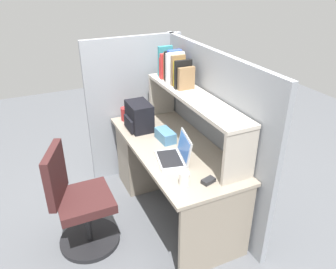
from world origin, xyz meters
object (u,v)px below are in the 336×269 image
tissue_box (165,135)px  snack_canister (126,114)px  backpack (139,117)px  laptop (176,155)px  computer_mouse (208,181)px  paper_cup (184,179)px  office_chair (79,206)px

tissue_box → snack_canister: snack_canister is taller
backpack → snack_canister: backpack is taller
laptop → computer_mouse: size_ratio=3.42×
tissue_box → computer_mouse: bearing=-1.5°
backpack → computer_mouse: (1.07, 0.15, -0.12)m
backpack → paper_cup: size_ratio=2.89×
laptop → snack_canister: bearing=-172.2°
laptop → paper_cup: size_ratio=3.43×
laptop → office_chair: bearing=-101.6°
tissue_box → snack_canister: 0.61m
backpack → computer_mouse: 1.09m
backpack → office_chair: size_ratio=0.32×
backpack → computer_mouse: bearing=8.1°
office_chair → laptop: bearing=-79.2°
computer_mouse → tissue_box: (-0.74, -0.02, 0.03)m
backpack → tissue_box: backpack is taller
paper_cup → snack_canister: snack_canister is taller
paper_cup → snack_canister: bearing=-178.5°
computer_mouse → snack_canister: bearing=173.2°
laptop → snack_canister: 0.94m
backpack → paper_cup: bearing=-1.2°
paper_cup → office_chair: (-0.51, -0.72, -0.39)m
laptop → snack_canister: (-0.93, -0.13, 0.02)m
laptop → office_chair: (-0.17, -0.81, -0.39)m
computer_mouse → paper_cup: (-0.05, -0.17, 0.04)m
snack_canister → laptop: bearing=7.8°
snack_canister → office_chair: size_ratio=0.15×
backpack → office_chair: (0.51, -0.74, -0.47)m
snack_canister → office_chair: 1.10m
computer_mouse → office_chair: bearing=-137.8°
backpack → paper_cup: (1.02, -0.02, -0.08)m
paper_cup → snack_canister: (-1.27, -0.03, 0.02)m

